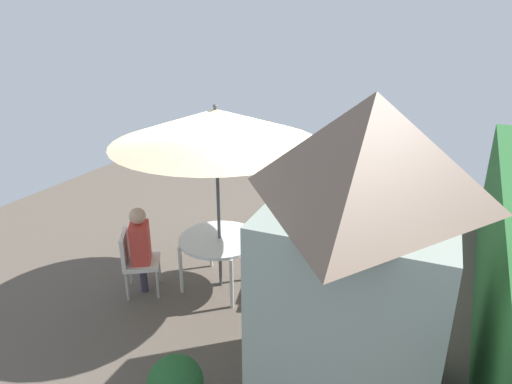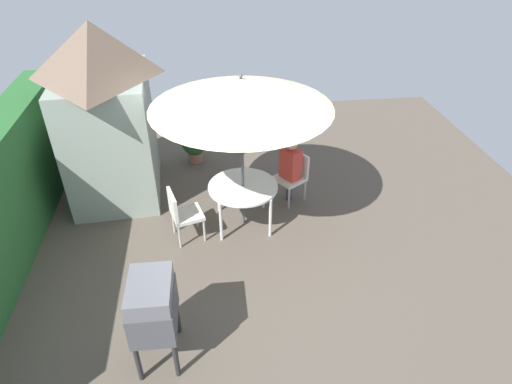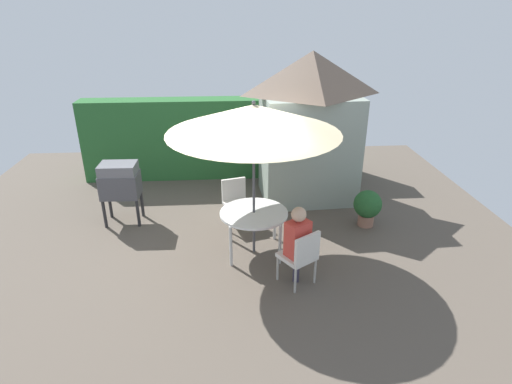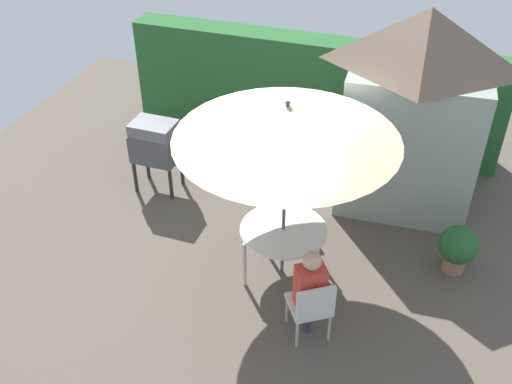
{
  "view_description": "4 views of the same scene",
  "coord_description": "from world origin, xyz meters",
  "px_view_note": "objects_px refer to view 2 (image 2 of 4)",
  "views": [
    {
      "loc": [
        5.33,
        2.78,
        3.6
      ],
      "look_at": [
        -0.1,
        0.19,
        1.25
      ],
      "focal_mm": 31.7,
      "sensor_mm": 36.0,
      "label": 1
    },
    {
      "loc": [
        -5.34,
        0.46,
        4.64
      ],
      "look_at": [
        -0.08,
        -0.2,
        1.04
      ],
      "focal_mm": 30.87,
      "sensor_mm": 36.0,
      "label": 2
    },
    {
      "loc": [
        0.15,
        -6.17,
        3.89
      ],
      "look_at": [
        0.6,
        0.27,
        0.97
      ],
      "focal_mm": 29.31,
      "sensor_mm": 36.0,
      "label": 3
    },
    {
      "loc": [
        2.08,
        -5.74,
        5.64
      ],
      "look_at": [
        0.08,
        0.19,
        1.06
      ],
      "focal_mm": 41.61,
      "sensor_mm": 36.0,
      "label": 4
    }
  ],
  "objects_px": {
    "chair_near_shed": "(293,173)",
    "patio_table": "(243,189)",
    "chair_far_side": "(182,212)",
    "patio_umbrella": "(241,93)",
    "garden_shed": "(106,113)",
    "person_in_red": "(291,162)",
    "potted_plant_by_shed": "(194,144)",
    "bbq_grill": "(153,306)"
  },
  "relations": [
    {
      "from": "chair_near_shed",
      "to": "garden_shed",
      "type": "bearing_deg",
      "value": 78.21
    },
    {
      "from": "bbq_grill",
      "to": "patio_umbrella",
      "type": "bearing_deg",
      "value": -27.16
    },
    {
      "from": "bbq_grill",
      "to": "garden_shed",
      "type": "bearing_deg",
      "value": 14.11
    },
    {
      "from": "patio_umbrella",
      "to": "chair_near_shed",
      "type": "distance_m",
      "value": 2.13
    },
    {
      "from": "garden_shed",
      "to": "person_in_red",
      "type": "height_order",
      "value": "garden_shed"
    },
    {
      "from": "chair_near_shed",
      "to": "chair_far_side",
      "type": "xyz_separation_m",
      "value": [
        -0.91,
        1.96,
        0.0
      ]
    },
    {
      "from": "garden_shed",
      "to": "patio_table",
      "type": "xyz_separation_m",
      "value": [
        -1.29,
        -2.19,
        -0.88
      ]
    },
    {
      "from": "garden_shed",
      "to": "chair_near_shed",
      "type": "relative_size",
      "value": 3.41
    },
    {
      "from": "chair_near_shed",
      "to": "chair_far_side",
      "type": "relative_size",
      "value": 1.0
    },
    {
      "from": "patio_table",
      "to": "chair_near_shed",
      "type": "distance_m",
      "value": 1.16
    },
    {
      "from": "patio_table",
      "to": "chair_far_side",
      "type": "relative_size",
      "value": 1.25
    },
    {
      "from": "garden_shed",
      "to": "person_in_red",
      "type": "relative_size",
      "value": 2.44
    },
    {
      "from": "bbq_grill",
      "to": "potted_plant_by_shed",
      "type": "relative_size",
      "value": 1.69
    },
    {
      "from": "patio_umbrella",
      "to": "person_in_red",
      "type": "relative_size",
      "value": 2.12
    },
    {
      "from": "garden_shed",
      "to": "patio_table",
      "type": "distance_m",
      "value": 2.69
    },
    {
      "from": "patio_table",
      "to": "patio_umbrella",
      "type": "xyz_separation_m",
      "value": [
        -0.0,
        -0.0,
        1.63
      ]
    },
    {
      "from": "garden_shed",
      "to": "chair_near_shed",
      "type": "distance_m",
      "value": 3.38
    },
    {
      "from": "patio_table",
      "to": "potted_plant_by_shed",
      "type": "xyz_separation_m",
      "value": [
        2.2,
        0.78,
        -0.28
      ]
    },
    {
      "from": "patio_umbrella",
      "to": "chair_far_side",
      "type": "distance_m",
      "value": 2.07
    },
    {
      "from": "bbq_grill",
      "to": "person_in_red",
      "type": "distance_m",
      "value": 3.7
    },
    {
      "from": "patio_umbrella",
      "to": "chair_far_side",
      "type": "bearing_deg",
      "value": 105.67
    },
    {
      "from": "potted_plant_by_shed",
      "to": "patio_umbrella",
      "type": "bearing_deg",
      "value": -160.39
    },
    {
      "from": "patio_table",
      "to": "bbq_grill",
      "type": "relative_size",
      "value": 0.94
    },
    {
      "from": "chair_near_shed",
      "to": "patio_table",
      "type": "bearing_deg",
      "value": 123.27
    },
    {
      "from": "patio_umbrella",
      "to": "person_in_red",
      "type": "height_order",
      "value": "patio_umbrella"
    },
    {
      "from": "patio_umbrella",
      "to": "chair_near_shed",
      "type": "relative_size",
      "value": 2.97
    },
    {
      "from": "chair_far_side",
      "to": "potted_plant_by_shed",
      "type": "bearing_deg",
      "value": -4.85
    },
    {
      "from": "chair_far_side",
      "to": "potted_plant_by_shed",
      "type": "xyz_separation_m",
      "value": [
        2.48,
        -0.21,
        -0.11
      ]
    },
    {
      "from": "chair_near_shed",
      "to": "chair_far_side",
      "type": "height_order",
      "value": "same"
    },
    {
      "from": "bbq_grill",
      "to": "chair_far_side",
      "type": "distance_m",
      "value": 2.2
    },
    {
      "from": "chair_near_shed",
      "to": "patio_umbrella",
      "type": "bearing_deg",
      "value": 123.27
    },
    {
      "from": "patio_umbrella",
      "to": "potted_plant_by_shed",
      "type": "height_order",
      "value": "patio_umbrella"
    },
    {
      "from": "garden_shed",
      "to": "patio_table",
      "type": "bearing_deg",
      "value": -120.51
    },
    {
      "from": "patio_umbrella",
      "to": "bbq_grill",
      "type": "relative_size",
      "value": 2.22
    },
    {
      "from": "garden_shed",
      "to": "chair_far_side",
      "type": "distance_m",
      "value": 2.23
    },
    {
      "from": "patio_table",
      "to": "bbq_grill",
      "type": "bearing_deg",
      "value": 152.84
    },
    {
      "from": "patio_umbrella",
      "to": "patio_table",
      "type": "bearing_deg",
      "value": 41.19
    },
    {
      "from": "patio_table",
      "to": "chair_near_shed",
      "type": "relative_size",
      "value": 1.25
    },
    {
      "from": "bbq_grill",
      "to": "potted_plant_by_shed",
      "type": "height_order",
      "value": "bbq_grill"
    },
    {
      "from": "potted_plant_by_shed",
      "to": "bbq_grill",
      "type": "bearing_deg",
      "value": 174.24
    },
    {
      "from": "patio_umbrella",
      "to": "potted_plant_by_shed",
      "type": "xyz_separation_m",
      "value": [
        2.2,
        0.78,
        -1.91
      ]
    },
    {
      "from": "potted_plant_by_shed",
      "to": "person_in_red",
      "type": "height_order",
      "value": "person_in_red"
    }
  ]
}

